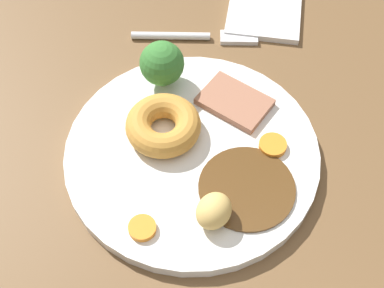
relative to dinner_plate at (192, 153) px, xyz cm
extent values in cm
cube|color=brown|center=(1.86, 1.53, -2.50)|extent=(120.00, 84.00, 3.60)
cylinder|color=white|center=(0.00, 0.00, 0.00)|extent=(25.76, 25.76, 1.40)
cylinder|color=#563819|center=(4.12, 5.56, 0.85)|extent=(9.35, 9.35, 0.30)
cube|color=#9E664C|center=(-6.21, 4.10, 1.10)|extent=(7.98, 8.72, 0.80)
torus|color=#C68938|center=(-1.87, -3.05, 2.01)|extent=(7.70, 7.70, 2.61)
ellipsoid|color=#D8B260|center=(7.53, 2.52, 2.22)|extent=(4.71, 4.48, 3.03)
cylinder|color=orange|center=(9.11, -3.88, 1.01)|extent=(2.57, 2.57, 0.61)
cylinder|color=orange|center=(-0.89, 8.08, 1.02)|extent=(2.80, 2.80, 0.65)
cylinder|color=#8CB766|center=(-8.71, -3.83, 1.38)|extent=(1.21, 1.21, 1.36)
sphere|color=#387A33|center=(-8.71, -3.83, 3.73)|extent=(4.79, 4.79, 4.79)
cylinder|color=silver|center=(-17.02, -3.82, -0.25)|extent=(1.40, 9.53, 0.90)
cube|color=silver|center=(-17.45, 4.42, -0.40)|extent=(2.23, 4.60, 0.60)
cube|color=white|center=(-22.83, 7.53, -0.30)|extent=(11.73, 9.91, 0.80)
camera|label=1|loc=(29.95, 2.18, 45.07)|focal=49.79mm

